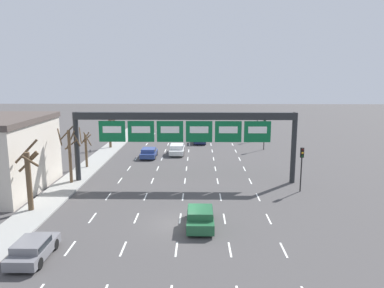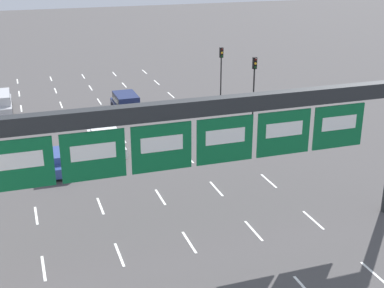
{
  "view_description": "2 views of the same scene",
  "coord_description": "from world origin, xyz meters",
  "px_view_note": "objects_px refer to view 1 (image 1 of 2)",
  "views": [
    {
      "loc": [
        1.33,
        -25.45,
        10.63
      ],
      "look_at": [
        0.69,
        12.64,
        3.5
      ],
      "focal_mm": 35.0,
      "sensor_mm": 36.0,
      "label": 1
    },
    {
      "loc": [
        -6.86,
        -9.58,
        13.08
      ],
      "look_at": [
        1.78,
        15.84,
        2.97
      ],
      "focal_mm": 50.0,
      "sensor_mm": 36.0,
      "label": 2
    }
  ],
  "objects_px": {
    "suv_silver": "(141,134)",
    "traffic_light_far_end": "(302,160)",
    "tree_bare_second": "(86,147)",
    "tree_bare_furthest": "(110,129)",
    "traffic_light_mid_block": "(257,121)",
    "sign_gantry": "(185,126)",
    "car_blue": "(149,152)",
    "car_white": "(177,149)",
    "tree_bare_closest": "(29,176)",
    "suv_navy": "(200,138)",
    "traffic_light_near_gantry": "(265,125)",
    "car_green": "(200,217)",
    "car_grey": "(33,248)",
    "tree_bare_third": "(70,152)"
  },
  "relations": [
    {
      "from": "suv_silver",
      "to": "traffic_light_far_end",
      "type": "distance_m",
      "value": 33.99
    },
    {
      "from": "tree_bare_second",
      "to": "tree_bare_furthest",
      "type": "distance_m",
      "value": 11.7
    },
    {
      "from": "suv_silver",
      "to": "tree_bare_second",
      "type": "bearing_deg",
      "value": -99.37
    },
    {
      "from": "traffic_light_mid_block",
      "to": "sign_gantry",
      "type": "bearing_deg",
      "value": -114.59
    },
    {
      "from": "car_blue",
      "to": "car_white",
      "type": "relative_size",
      "value": 0.85
    },
    {
      "from": "suv_silver",
      "to": "tree_bare_closest",
      "type": "distance_m",
      "value": 33.77
    },
    {
      "from": "suv_navy",
      "to": "traffic_light_far_end",
      "type": "height_order",
      "value": "traffic_light_far_end"
    },
    {
      "from": "suv_navy",
      "to": "sign_gantry",
      "type": "bearing_deg",
      "value": -94.19
    },
    {
      "from": "suv_navy",
      "to": "suv_silver",
      "type": "distance_m",
      "value": 10.52
    },
    {
      "from": "traffic_light_near_gantry",
      "to": "car_white",
      "type": "bearing_deg",
      "value": -165.05
    },
    {
      "from": "car_blue",
      "to": "car_green",
      "type": "distance_m",
      "value": 23.13
    },
    {
      "from": "traffic_light_mid_block",
      "to": "tree_bare_furthest",
      "type": "height_order",
      "value": "tree_bare_furthest"
    },
    {
      "from": "car_green",
      "to": "tree_bare_closest",
      "type": "distance_m",
      "value": 13.77
    },
    {
      "from": "car_white",
      "to": "car_grey",
      "type": "height_order",
      "value": "car_white"
    },
    {
      "from": "car_grey",
      "to": "tree_bare_closest",
      "type": "bearing_deg",
      "value": 114.54
    },
    {
      "from": "car_grey",
      "to": "traffic_light_near_gantry",
      "type": "height_order",
      "value": "traffic_light_near_gantry"
    },
    {
      "from": "car_grey",
      "to": "sign_gantry",
      "type": "bearing_deg",
      "value": 62.71
    },
    {
      "from": "tree_bare_furthest",
      "to": "tree_bare_second",
      "type": "bearing_deg",
      "value": -90.42
    },
    {
      "from": "sign_gantry",
      "to": "car_blue",
      "type": "height_order",
      "value": "sign_gantry"
    },
    {
      "from": "suv_navy",
      "to": "tree_bare_second",
      "type": "xyz_separation_m",
      "value": [
        -13.04,
        -15.9,
        1.55
      ]
    },
    {
      "from": "car_white",
      "to": "suv_navy",
      "type": "height_order",
      "value": "suv_navy"
    },
    {
      "from": "traffic_light_near_gantry",
      "to": "traffic_light_mid_block",
      "type": "distance_m",
      "value": 7.07
    },
    {
      "from": "car_white",
      "to": "traffic_light_far_end",
      "type": "height_order",
      "value": "traffic_light_far_end"
    },
    {
      "from": "sign_gantry",
      "to": "car_blue",
      "type": "xyz_separation_m",
      "value": [
        -5.04,
        11.04,
        -4.96
      ]
    },
    {
      "from": "sign_gantry",
      "to": "car_grey",
      "type": "bearing_deg",
      "value": -117.29
    },
    {
      "from": "car_blue",
      "to": "car_white",
      "type": "xyz_separation_m",
      "value": [
        3.51,
        2.2,
        0.05
      ]
    },
    {
      "from": "car_green",
      "to": "tree_bare_closest",
      "type": "bearing_deg",
      "value": 167.71
    },
    {
      "from": "car_grey",
      "to": "suv_navy",
      "type": "bearing_deg",
      "value": 75.27
    },
    {
      "from": "suv_silver",
      "to": "tree_bare_closest",
      "type": "height_order",
      "value": "tree_bare_closest"
    },
    {
      "from": "suv_silver",
      "to": "traffic_light_mid_block",
      "type": "bearing_deg",
      "value": -5.12
    },
    {
      "from": "sign_gantry",
      "to": "suv_silver",
      "type": "height_order",
      "value": "sign_gantry"
    },
    {
      "from": "car_green",
      "to": "traffic_light_near_gantry",
      "type": "bearing_deg",
      "value": 71.56
    },
    {
      "from": "tree_bare_third",
      "to": "traffic_light_far_end",
      "type": "bearing_deg",
      "value": -5.58
    },
    {
      "from": "car_white",
      "to": "tree_bare_third",
      "type": "relative_size",
      "value": 0.86
    },
    {
      "from": "car_white",
      "to": "traffic_light_near_gantry",
      "type": "distance_m",
      "value": 12.96
    },
    {
      "from": "car_green",
      "to": "traffic_light_mid_block",
      "type": "height_order",
      "value": "traffic_light_mid_block"
    },
    {
      "from": "traffic_light_near_gantry",
      "to": "tree_bare_closest",
      "type": "distance_m",
      "value": 33.47
    },
    {
      "from": "tree_bare_third",
      "to": "traffic_light_mid_block",
      "type": "bearing_deg",
      "value": 47.94
    },
    {
      "from": "tree_bare_second",
      "to": "tree_bare_third",
      "type": "relative_size",
      "value": 0.83
    },
    {
      "from": "suv_navy",
      "to": "traffic_light_near_gantry",
      "type": "height_order",
      "value": "traffic_light_near_gantry"
    },
    {
      "from": "traffic_light_mid_block",
      "to": "tree_bare_furthest",
      "type": "relative_size",
      "value": 0.85
    },
    {
      "from": "car_grey",
      "to": "traffic_light_mid_block",
      "type": "relative_size",
      "value": 0.89
    },
    {
      "from": "car_white",
      "to": "car_green",
      "type": "bearing_deg",
      "value": -82.95
    },
    {
      "from": "car_white",
      "to": "traffic_light_mid_block",
      "type": "distance_m",
      "value": 16.26
    },
    {
      "from": "car_white",
      "to": "tree_bare_second",
      "type": "height_order",
      "value": "tree_bare_second"
    },
    {
      "from": "tree_bare_third",
      "to": "tree_bare_furthest",
      "type": "xyz_separation_m",
      "value": [
        -0.24,
        17.91,
        -0.36
      ]
    },
    {
      "from": "tree_bare_closest",
      "to": "tree_bare_second",
      "type": "xyz_separation_m",
      "value": [
        0.33,
        13.72,
        -0.45
      ]
    },
    {
      "from": "suv_silver",
      "to": "car_green",
      "type": "height_order",
      "value": "suv_silver"
    },
    {
      "from": "car_grey",
      "to": "tree_bare_third",
      "type": "height_order",
      "value": "tree_bare_third"
    },
    {
      "from": "tree_bare_second",
      "to": "suv_navy",
      "type": "bearing_deg",
      "value": 50.64
    }
  ]
}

